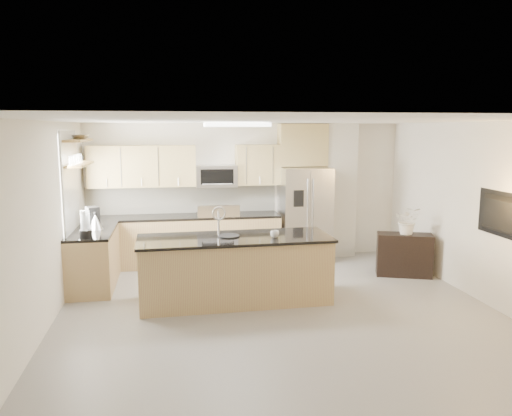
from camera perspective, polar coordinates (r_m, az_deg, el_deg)
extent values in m
plane|color=gray|center=(6.82, 3.13, -12.46)|extent=(6.50, 6.50, 0.00)
cube|color=white|center=(6.35, 3.33, 9.94)|extent=(6.00, 6.50, 0.02)
cube|color=white|center=(9.62, -1.09, 1.89)|extent=(6.00, 0.02, 2.60)
cube|color=white|center=(3.48, 15.49, -11.53)|extent=(6.00, 0.02, 2.60)
cube|color=white|center=(6.49, -23.56, -2.36)|extent=(0.02, 6.50, 2.60)
cube|color=white|center=(7.70, 25.56, -0.81)|extent=(0.02, 6.50, 2.60)
cube|color=tan|center=(9.34, -8.24, -3.77)|extent=(3.55, 0.65, 0.88)
cube|color=black|center=(9.25, -8.30, -0.99)|extent=(3.55, 0.66, 0.04)
cube|color=white|center=(9.52, -8.39, 0.99)|extent=(3.55, 0.02, 0.52)
cube|color=tan|center=(8.39, -18.03, -5.61)|extent=(0.65, 1.50, 0.88)
cube|color=black|center=(8.29, -18.19, -2.53)|extent=(0.66, 1.50, 0.04)
cube|color=black|center=(9.37, -4.41, -3.60)|extent=(0.76, 0.64, 0.90)
cube|color=black|center=(9.28, -4.45, -0.80)|extent=(0.76, 0.62, 0.03)
cube|color=silver|center=(8.97, -4.28, -0.40)|extent=(0.76, 0.04, 0.22)
cube|color=tan|center=(9.31, -12.88, 4.68)|extent=(1.92, 0.33, 0.75)
cube|color=tan|center=(9.43, 0.20, 4.96)|extent=(0.82, 0.33, 0.75)
cube|color=silver|center=(9.31, -4.57, 3.67)|extent=(0.76, 0.40, 0.40)
cube|color=black|center=(9.12, -4.46, 3.56)|extent=(0.60, 0.02, 0.28)
cube|color=silver|center=(9.53, 5.57, -0.71)|extent=(0.92, 0.75, 1.78)
cube|color=gray|center=(9.17, 6.19, -1.10)|extent=(0.02, 0.01, 1.69)
cube|color=black|center=(9.05, 4.91, 1.09)|extent=(0.18, 0.03, 0.30)
cube|color=beige|center=(9.91, 9.51, 1.98)|extent=(0.60, 0.30, 2.60)
cube|color=white|center=(8.23, -20.58, 2.55)|extent=(0.03, 1.05, 1.55)
cube|color=silver|center=(8.23, -20.48, 2.55)|extent=(0.03, 1.15, 1.65)
cube|color=olive|center=(8.28, -19.65, 4.72)|extent=(0.30, 1.20, 0.04)
cube|color=olive|center=(8.26, -19.79, 7.28)|extent=(0.30, 1.20, 0.04)
cube|color=white|center=(7.85, -2.22, 9.49)|extent=(1.00, 0.50, 0.06)
cube|color=tan|center=(7.32, -2.41, -7.15)|extent=(2.73, 1.00, 0.92)
cube|color=black|center=(7.20, -2.44, -3.48)|extent=(2.80, 1.06, 0.04)
cube|color=black|center=(7.18, -4.10, -3.65)|extent=(0.57, 0.42, 0.01)
cylinder|color=silver|center=(7.36, -4.29, -1.71)|extent=(0.03, 0.03, 0.34)
torus|color=silver|center=(7.27, -4.26, -0.64)|extent=(0.21, 0.03, 0.21)
cube|color=black|center=(8.94, 16.57, -5.14)|extent=(0.99, 0.67, 0.73)
imported|color=silver|center=(7.15, 2.16, -2.99)|extent=(0.14, 0.14, 0.10)
cylinder|color=black|center=(7.22, -3.14, -3.21)|extent=(0.37, 0.37, 0.02)
cylinder|color=black|center=(7.69, -18.86, -2.83)|extent=(0.18, 0.18, 0.12)
cylinder|color=silver|center=(7.65, -18.94, -1.34)|extent=(0.13, 0.13, 0.29)
cone|color=silver|center=(8.28, -17.87, -1.51)|extent=(0.23, 0.23, 0.25)
cylinder|color=black|center=(8.26, -17.91, -0.58)|extent=(0.05, 0.05, 0.05)
cube|color=black|center=(8.48, -18.16, -0.98)|extent=(0.25, 0.27, 0.34)
cylinder|color=silver|center=(8.44, -18.19, -1.58)|extent=(0.11, 0.11, 0.12)
imported|color=silver|center=(8.56, -19.45, 7.76)|extent=(0.41, 0.41, 0.09)
imported|color=white|center=(8.77, 17.01, -0.62)|extent=(0.80, 0.76, 0.71)
imported|color=black|center=(7.48, 25.90, -0.71)|extent=(0.14, 1.08, 0.62)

